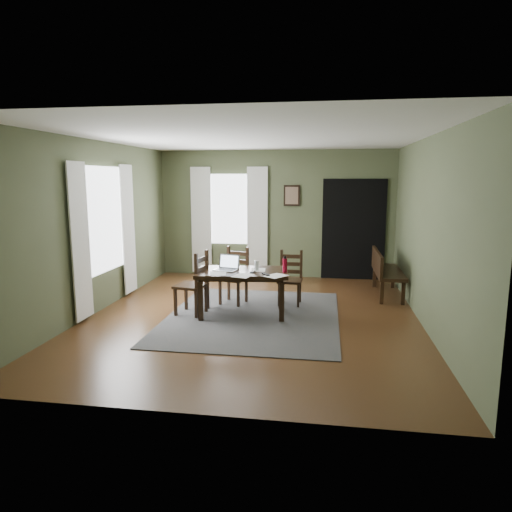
% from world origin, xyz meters
% --- Properties ---
extents(ground, '(5.00, 6.00, 0.01)m').
position_xyz_m(ground, '(0.00, 0.00, -0.01)').
color(ground, '#492C16').
extents(room_shell, '(5.02, 6.02, 2.71)m').
position_xyz_m(room_shell, '(0.00, 0.00, 1.80)').
color(room_shell, '#4B5537').
rests_on(room_shell, ground).
extents(rug, '(2.60, 3.20, 0.01)m').
position_xyz_m(rug, '(0.00, 0.00, 0.01)').
color(rug, '#3C3C3C').
rests_on(rug, ground).
extents(dining_table, '(1.48, 0.99, 0.70)m').
position_xyz_m(dining_table, '(-0.18, 0.06, 0.62)').
color(dining_table, black).
rests_on(dining_table, rug).
extents(chair_end, '(0.50, 0.50, 1.00)m').
position_xyz_m(chair_end, '(-0.93, -0.03, 0.49)').
color(chair_end, black).
rests_on(chair_end, rug).
extents(chair_back_left, '(0.50, 0.50, 0.95)m').
position_xyz_m(chair_back_left, '(-0.43, 0.72, 0.47)').
color(chair_back_left, black).
rests_on(chair_back_left, rug).
extents(chair_back_right, '(0.41, 0.41, 0.90)m').
position_xyz_m(chair_back_right, '(0.51, 0.80, 0.44)').
color(chair_back_right, black).
rests_on(chair_back_right, rug).
extents(bench, '(0.46, 1.44, 0.81)m').
position_xyz_m(bench, '(2.15, 1.66, 0.48)').
color(bench, black).
rests_on(bench, ground).
extents(laptop, '(0.40, 0.35, 0.23)m').
position_xyz_m(laptop, '(-0.42, 0.08, 0.77)').
color(laptop, '#B7B7BC').
rests_on(laptop, dining_table).
extents(computer_mouse, '(0.08, 0.11, 0.03)m').
position_xyz_m(computer_mouse, '(0.01, -0.10, 0.72)').
color(computer_mouse, '#3F3F42').
rests_on(computer_mouse, dining_table).
extents(tv_remote, '(0.14, 0.19, 0.02)m').
position_xyz_m(tv_remote, '(0.22, -0.20, 0.72)').
color(tv_remote, black).
rests_on(tv_remote, dining_table).
extents(drinking_glass, '(0.09, 0.09, 0.15)m').
position_xyz_m(drinking_glass, '(0.04, 0.10, 0.78)').
color(drinking_glass, silver).
rests_on(drinking_glass, dining_table).
extents(water_bottle, '(0.09, 0.09, 0.25)m').
position_xyz_m(water_bottle, '(0.48, 0.04, 0.82)').
color(water_bottle, maroon).
rests_on(water_bottle, dining_table).
extents(paper_a, '(0.29, 0.34, 0.00)m').
position_xyz_m(paper_a, '(-0.50, -0.20, 0.71)').
color(paper_a, white).
rests_on(paper_a, dining_table).
extents(paper_b, '(0.39, 0.41, 0.00)m').
position_xyz_m(paper_b, '(0.38, -0.25, 0.71)').
color(paper_b, white).
rests_on(paper_b, dining_table).
extents(paper_c, '(0.24, 0.30, 0.00)m').
position_xyz_m(paper_c, '(0.06, 0.15, 0.71)').
color(paper_c, white).
rests_on(paper_c, dining_table).
extents(paper_e, '(0.32, 0.37, 0.00)m').
position_xyz_m(paper_e, '(-0.10, -0.30, 0.71)').
color(paper_e, white).
rests_on(paper_e, dining_table).
extents(window_left, '(0.01, 1.30, 1.70)m').
position_xyz_m(window_left, '(-2.47, 0.20, 1.45)').
color(window_left, white).
rests_on(window_left, ground).
extents(window_back, '(1.00, 0.01, 1.50)m').
position_xyz_m(window_back, '(-1.00, 2.97, 1.45)').
color(window_back, white).
rests_on(window_back, ground).
extents(curtain_left_near, '(0.03, 0.48, 2.30)m').
position_xyz_m(curtain_left_near, '(-2.44, -0.62, 1.20)').
color(curtain_left_near, silver).
rests_on(curtain_left_near, ground).
extents(curtain_left_far, '(0.03, 0.48, 2.30)m').
position_xyz_m(curtain_left_far, '(-2.44, 1.02, 1.20)').
color(curtain_left_far, silver).
rests_on(curtain_left_far, ground).
extents(curtain_back_left, '(0.44, 0.03, 2.30)m').
position_xyz_m(curtain_back_left, '(-1.62, 2.94, 1.20)').
color(curtain_back_left, silver).
rests_on(curtain_back_left, ground).
extents(curtain_back_right, '(0.44, 0.03, 2.30)m').
position_xyz_m(curtain_back_right, '(-0.38, 2.94, 1.20)').
color(curtain_back_right, silver).
rests_on(curtain_back_right, ground).
extents(framed_picture, '(0.34, 0.03, 0.44)m').
position_xyz_m(framed_picture, '(0.35, 2.97, 1.75)').
color(framed_picture, black).
rests_on(framed_picture, ground).
extents(doorway_back, '(1.30, 0.03, 2.10)m').
position_xyz_m(doorway_back, '(1.65, 2.97, 1.05)').
color(doorway_back, black).
rests_on(doorway_back, ground).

